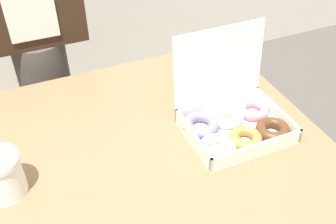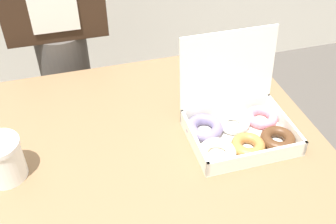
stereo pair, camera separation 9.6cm
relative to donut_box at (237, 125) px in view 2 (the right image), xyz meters
The scene contains 3 objects.
donut_box is the anchor object (origin of this frame).
coffee_cup 0.61m from the donut_box, behind, with size 0.10×0.10×0.11m.
person_customer 0.78m from the donut_box, 124.41° to the left, with size 0.35×0.24×1.61m.
Camera 2 is at (-0.06, -0.75, 1.51)m, focal length 42.00 mm.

